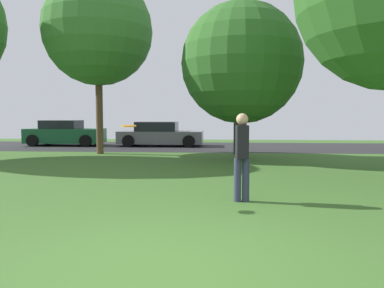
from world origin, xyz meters
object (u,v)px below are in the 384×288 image
object	(u,v)px
frisbee_disc	(129,126)
maple_tree_far	(241,63)
oak_tree_right	(98,31)
parked_car_green	(65,134)
person_walking	(242,153)
street_lamp_post	(235,101)
parked_car_grey	(160,135)

from	to	relation	value
frisbee_disc	maple_tree_far	bearing A→B (deg)	72.15
oak_tree_right	parked_car_green	bearing A→B (deg)	128.54
person_walking	frisbee_disc	bearing A→B (deg)	98.43
street_lamp_post	person_walking	bearing A→B (deg)	-91.52
parked_car_grey	street_lamp_post	bearing A→B (deg)	-46.92
frisbee_disc	parked_car_green	distance (m)	15.16
person_walking	parked_car_grey	distance (m)	13.55
parked_car_grey	person_walking	bearing A→B (deg)	-74.35
parked_car_green	street_lamp_post	size ratio (longest dim) A/B	0.92
parked_car_green	parked_car_grey	size ratio (longest dim) A/B	0.91
maple_tree_far	parked_car_green	bearing A→B (deg)	147.87
person_walking	street_lamp_post	distance (m)	8.98
oak_tree_right	maple_tree_far	size ratio (longest dim) A/B	1.29
person_walking	parked_car_green	bearing A→B (deg)	29.64
oak_tree_right	parked_car_grey	distance (m)	6.60
parked_car_green	person_walking	bearing A→B (deg)	-55.37
oak_tree_right	parked_car_grey	bearing A→B (deg)	65.13
frisbee_disc	parked_car_grey	xyz separation A→B (m)	(-1.58, 13.54, -0.86)
parked_car_grey	parked_car_green	bearing A→B (deg)	-179.34
person_walking	parked_car_green	size ratio (longest dim) A/B	0.41
oak_tree_right	parked_car_green	distance (m)	7.07
oak_tree_right	person_walking	size ratio (longest dim) A/B	4.46
maple_tree_far	parked_car_grey	world-z (taller)	maple_tree_far
oak_tree_right	person_walking	bearing A→B (deg)	-57.37
person_walking	parked_car_green	world-z (taller)	person_walking
parked_car_green	parked_car_grey	bearing A→B (deg)	0.66
street_lamp_post	oak_tree_right	bearing A→B (deg)	-179.05
maple_tree_far	person_walking	world-z (taller)	maple_tree_far
frisbee_disc	parked_car_green	size ratio (longest dim) A/B	0.07
maple_tree_far	parked_car_green	size ratio (longest dim) A/B	1.42
maple_tree_far	parked_car_green	xyz separation A→B (m)	(-9.34, 5.87, -2.96)
maple_tree_far	frisbee_disc	xyz separation A→B (m)	(-2.45, -7.61, -2.13)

